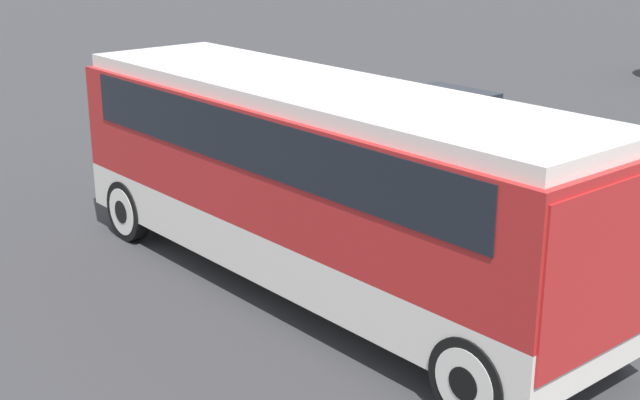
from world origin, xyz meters
TOP-DOWN VIEW (x-y plane):
  - ground_plane at (0.00, 0.00)m, footprint 120.00×120.00m
  - tour_bus at (0.10, -0.00)m, footprint 9.84×2.67m
  - parked_car_near at (-4.12, 7.63)m, footprint 4.00×1.78m

SIDE VIEW (x-z plane):
  - ground_plane at x=0.00m, z-range 0.00..0.00m
  - parked_car_near at x=-4.12m, z-range -0.01..1.52m
  - tour_bus at x=0.10m, z-range 0.33..3.54m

